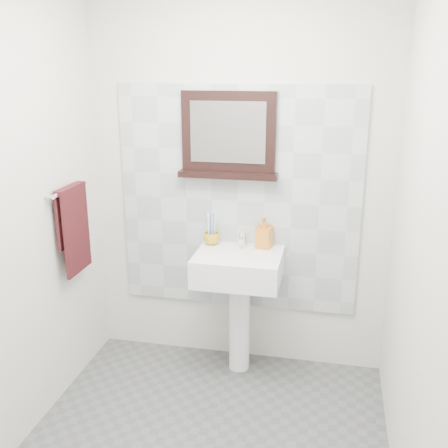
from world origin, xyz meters
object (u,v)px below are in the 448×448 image
at_px(toothbrush_cup, 212,238).
at_px(framed_mirror, 229,137).
at_px(pedestal_sink, 239,280).
at_px(soap_dispenser, 264,232).
at_px(hand_towel, 73,223).

distance_m(toothbrush_cup, framed_mirror, 0.68).
bearing_deg(toothbrush_cup, pedestal_sink, -32.02).
distance_m(toothbrush_cup, soap_dispenser, 0.36).
height_order(framed_mirror, hand_towel, framed_mirror).
relative_size(pedestal_sink, toothbrush_cup, 9.26).
bearing_deg(soap_dispenser, pedestal_sink, -123.73).
bearing_deg(framed_mirror, hand_towel, -152.52).
distance_m(soap_dispenser, framed_mirror, 0.66).
bearing_deg(soap_dispenser, toothbrush_cup, -166.96).
bearing_deg(framed_mirror, toothbrush_cup, -151.77).
bearing_deg(hand_towel, pedestal_sink, 15.41).
xyz_separation_m(soap_dispenser, framed_mirror, (-0.25, 0.05, 0.61)).
bearing_deg(toothbrush_cup, framed_mirror, 28.23).
xyz_separation_m(pedestal_sink, framed_mirror, (-0.11, 0.19, 0.90)).
xyz_separation_m(toothbrush_cup, framed_mirror, (0.10, 0.06, 0.67)).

